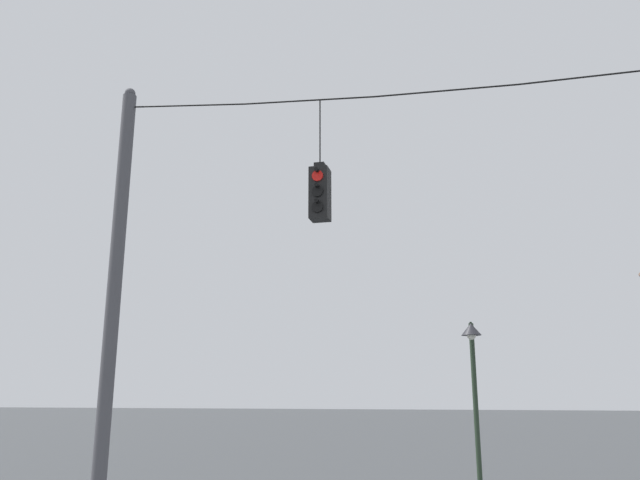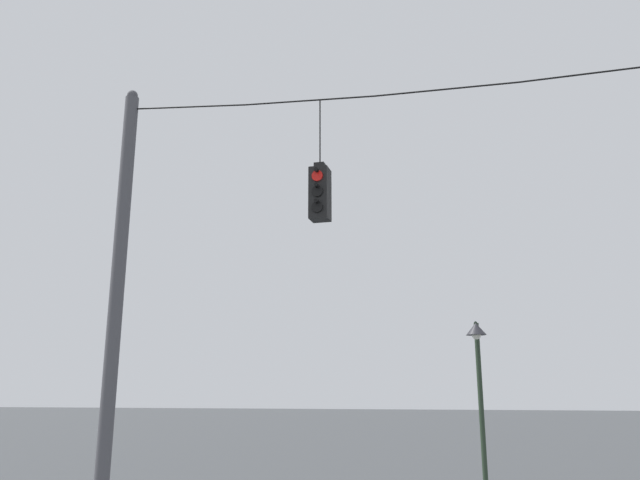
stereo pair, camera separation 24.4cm
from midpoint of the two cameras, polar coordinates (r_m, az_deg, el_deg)
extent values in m
cylinder|color=#4C4C51|center=(12.34, -17.59, -5.06)|extent=(0.27, 0.27, 8.23)
sphere|color=#4C4C51|center=(13.58, -16.27, 12.57)|extent=(0.21, 0.21, 0.21)
cylinder|color=black|center=(12.83, -11.52, 11.83)|extent=(2.50, 0.03, 0.26)
cylinder|color=black|center=(11.91, -0.48, 12.63)|extent=(2.50, 0.03, 0.18)
cylinder|color=black|center=(11.51, 11.93, 13.33)|extent=(2.50, 0.03, 0.11)
cylinder|color=black|center=(11.67, 24.63, 13.75)|extent=(2.50, 0.03, 0.03)
cube|color=black|center=(11.14, 0.63, 4.20)|extent=(0.34, 0.34, 0.96)
cube|color=black|center=(11.32, 0.62, 6.75)|extent=(0.19, 0.19, 0.10)
cylinder|color=black|center=(11.58, 0.61, 9.88)|extent=(0.02, 0.02, 1.26)
cylinder|color=red|center=(11.07, 0.38, 5.91)|extent=(0.20, 0.03, 0.20)
cylinder|color=black|center=(11.06, 0.32, 6.42)|extent=(0.07, 0.12, 0.07)
cylinder|color=black|center=(10.97, 0.38, 4.49)|extent=(0.20, 0.03, 0.20)
cylinder|color=black|center=(10.96, 0.32, 5.01)|extent=(0.07, 0.12, 0.07)
cylinder|color=black|center=(10.89, 0.39, 3.06)|extent=(0.20, 0.03, 0.20)
cylinder|color=black|center=(10.87, 0.32, 3.58)|extent=(0.07, 0.12, 0.07)
cylinder|color=red|center=(11.41, 0.86, 5.29)|extent=(0.20, 0.03, 0.20)
cylinder|color=black|center=(11.48, 0.92, 5.65)|extent=(0.07, 0.12, 0.07)
cylinder|color=black|center=(11.31, 0.87, 3.92)|extent=(0.20, 0.03, 0.20)
cylinder|color=black|center=(11.38, 0.92, 4.28)|extent=(0.07, 0.12, 0.07)
cylinder|color=black|center=(11.23, 0.87, 2.53)|extent=(0.20, 0.03, 0.20)
cylinder|color=black|center=(11.30, 0.93, 2.90)|extent=(0.07, 0.12, 0.07)
cylinder|color=#233323|center=(15.68, 14.98, -14.71)|extent=(0.12, 0.12, 4.04)
cylinder|color=#233323|center=(15.50, 14.51, -7.44)|extent=(0.07, 0.52, 0.07)
cone|color=#232328|center=(15.23, 14.52, -7.87)|extent=(0.47, 0.47, 0.28)
sphere|color=silver|center=(15.21, 14.55, -8.40)|extent=(0.21, 0.21, 0.21)
camera|label=1|loc=(0.12, -89.36, -0.16)|focal=35.00mm
camera|label=2|loc=(0.12, 90.64, 0.16)|focal=35.00mm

